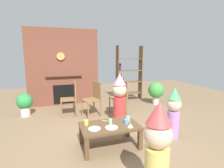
# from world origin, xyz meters

# --- Properties ---
(ground_plane) EXTENTS (12.00, 12.00, 0.00)m
(ground_plane) POSITION_xyz_m (0.00, 0.00, 0.00)
(ground_plane) COLOR #846B4C
(brick_fireplace_feature) EXTENTS (2.20, 0.28, 2.40)m
(brick_fireplace_feature) POSITION_xyz_m (-0.74, 2.60, 1.19)
(brick_fireplace_feature) COLOR brown
(brick_fireplace_feature) RESTS_ON ground_plane
(bookshelf) EXTENTS (0.90, 0.28, 1.90)m
(bookshelf) POSITION_xyz_m (1.39, 2.40, 0.86)
(bookshelf) COLOR brown
(bookshelf) RESTS_ON ground_plane
(coffee_table) EXTENTS (1.01, 0.62, 0.40)m
(coffee_table) POSITION_xyz_m (-0.17, -0.43, 0.34)
(coffee_table) COLOR brown
(coffee_table) RESTS_ON ground_plane
(paper_cup_near_left) EXTENTS (0.06, 0.06, 0.09)m
(paper_cup_near_left) POSITION_xyz_m (-0.15, -0.39, 0.45)
(paper_cup_near_left) COLOR #8CD18C
(paper_cup_near_left) RESTS_ON coffee_table
(paper_cup_near_right) EXTENTS (0.08, 0.08, 0.09)m
(paper_cup_near_right) POSITION_xyz_m (0.13, -0.47, 0.44)
(paper_cup_near_right) COLOR #669EE0
(paper_cup_near_right) RESTS_ON coffee_table
(paper_cup_center) EXTENTS (0.07, 0.07, 0.09)m
(paper_cup_center) POSITION_xyz_m (-0.56, -0.30, 0.44)
(paper_cup_center) COLOR #F2CC4C
(paper_cup_center) RESTS_ON coffee_table
(paper_cup_far_left) EXTENTS (0.07, 0.07, 0.10)m
(paper_cup_far_left) POSITION_xyz_m (0.19, -0.40, 0.45)
(paper_cup_far_left) COLOR #8CD18C
(paper_cup_far_left) RESTS_ON coffee_table
(paper_plate_front) EXTENTS (0.20, 0.20, 0.01)m
(paper_plate_front) POSITION_xyz_m (-0.46, -0.51, 0.41)
(paper_plate_front) COLOR white
(paper_plate_front) RESTS_ON coffee_table
(paper_plate_rear) EXTENTS (0.21, 0.21, 0.01)m
(paper_plate_rear) POSITION_xyz_m (-0.18, -0.55, 0.41)
(paper_plate_rear) COLOR white
(paper_plate_rear) RESTS_ON coffee_table
(birthday_cake_slice) EXTENTS (0.10, 0.10, 0.06)m
(birthday_cake_slice) POSITION_xyz_m (0.13, -0.62, 0.43)
(birthday_cake_slice) COLOR #EAC68C
(birthday_cake_slice) RESTS_ON coffee_table
(table_fork) EXTENTS (0.11, 0.12, 0.01)m
(table_fork) POSITION_xyz_m (-0.19, -0.23, 0.40)
(table_fork) COLOR silver
(table_fork) RESTS_ON coffee_table
(child_with_cone_hat) EXTENTS (0.31, 0.31, 1.13)m
(child_with_cone_hat) POSITION_xyz_m (-0.01, -1.65, 0.60)
(child_with_cone_hat) COLOR #E0CC66
(child_with_cone_hat) RESTS_ON ground_plane
(child_in_pink) EXTENTS (0.27, 0.27, 0.99)m
(child_in_pink) POSITION_xyz_m (1.11, -0.48, 0.52)
(child_in_pink) COLOR #B27FCC
(child_in_pink) RESTS_ON ground_plane
(child_by_the_chairs) EXTENTS (0.33, 0.33, 1.18)m
(child_by_the_chairs) POSITION_xyz_m (0.37, 0.52, 0.63)
(child_by_the_chairs) COLOR #D13838
(child_by_the_chairs) RESTS_ON ground_plane
(dining_chair_left) EXTENTS (0.42, 0.42, 0.90)m
(dining_chair_left) POSITION_xyz_m (-0.63, 1.45, 0.51)
(dining_chair_left) COLOR olive
(dining_chair_left) RESTS_ON ground_plane
(dining_chair_middle) EXTENTS (0.50, 0.50, 0.90)m
(dining_chair_middle) POSITION_xyz_m (-0.07, 1.23, 0.51)
(dining_chair_middle) COLOR olive
(dining_chair_middle) RESTS_ON ground_plane
(dining_chair_right) EXTENTS (0.42, 0.42, 0.90)m
(dining_chair_right) POSITION_xyz_m (0.68, 1.18, 0.51)
(dining_chair_right) COLOR olive
(dining_chair_right) RESTS_ON ground_plane
(potted_plant_tall) EXTENTS (0.51, 0.51, 0.72)m
(potted_plant_tall) POSITION_xyz_m (2.07, 1.63, 0.44)
(potted_plant_tall) COLOR beige
(potted_plant_tall) RESTS_ON ground_plane
(potted_plant_short) EXTENTS (0.40, 0.40, 0.60)m
(potted_plant_short) POSITION_xyz_m (-1.81, 1.75, 0.35)
(potted_plant_short) COLOR beige
(potted_plant_short) RESTS_ON ground_plane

